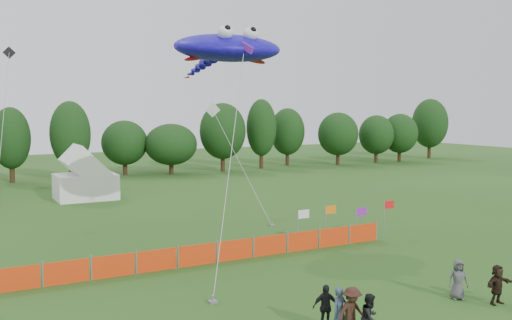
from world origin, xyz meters
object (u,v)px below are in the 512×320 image
spectator_a (340,312)px  spectator_c (352,313)px  spectator_d (325,307)px  stingray_kite (225,49)px  tent_right (85,178)px  spectator_f (497,285)px  spectator_b (370,318)px  barrier_fence (216,252)px  spectator_e (458,279)px

spectator_a → spectator_c: bearing=-68.0°
spectator_d → stingray_kite: size_ratio=0.08×
tent_right → spectator_f: tent_right is taller
spectator_b → spectator_f: (6.57, 0.46, -0.03)m
spectator_f → barrier_fence: bearing=122.0°
spectator_a → spectator_f: (7.16, -0.36, -0.06)m
spectator_b → spectator_e: bearing=-13.1°
spectator_d → tent_right: bearing=106.1°
spectator_a → spectator_b: size_ratio=1.04×
tent_right → barrier_fence: size_ratio=0.24×
spectator_a → stingray_kite: stingray_kite is taller
spectator_d → spectator_e: spectator_e is taller
spectator_e → stingray_kite: 17.85m
spectator_c → stingray_kite: bearing=76.4°
tent_right → spectator_e: tent_right is taller
barrier_fence → tent_right: bearing=93.8°
tent_right → spectator_a: tent_right is taller
tent_right → spectator_a: 32.68m
spectator_b → spectator_e: size_ratio=1.00×
tent_right → spectator_e: size_ratio=3.03×
spectator_b → spectator_c: bearing=99.3°
stingray_kite → spectator_e: bearing=-77.3°
spectator_a → spectator_b: bearing=-64.5°
spectator_c → spectator_f: bearing=-3.3°
stingray_kite → spectator_d: bearing=-102.1°
spectator_b → spectator_c: size_ratio=0.92×
spectator_c → spectator_f: (6.94, -0.01, -0.10)m
tent_right → spectator_a: size_ratio=2.91×
spectator_e → tent_right: bearing=129.3°
stingray_kite → spectator_a: bearing=-101.3°
spectator_a → stingray_kite: bearing=68.7°
tent_right → spectator_d: size_ratio=3.10×
spectator_e → spectator_f: (0.88, -1.13, -0.03)m
barrier_fence → spectator_c: spectator_c is taller
spectator_d → spectator_e: 6.35m
spectator_c → spectator_d: (-0.28, 1.08, -0.09)m
spectator_a → spectator_d: bearing=85.1°
barrier_fence → spectator_f: bearing=-56.0°
spectator_c → stingray_kite: (2.83, 15.53, 9.94)m
tent_right → barrier_fence: (1.49, -22.56, -1.20)m
spectator_a → tent_right: bearing=82.4°
spectator_f → spectator_d: bearing=169.4°
spectator_b → spectator_c: spectator_c is taller
tent_right → spectator_f: (8.53, -33.00, -0.94)m
spectator_b → spectator_e: (5.69, 1.58, -0.00)m
tent_right → spectator_f: size_ratio=3.13×
spectator_b → spectator_d: 1.68m
spectator_b → spectator_d: (-0.65, 1.55, -0.02)m
tent_right → stingray_kite: (4.42, -17.46, 9.10)m
barrier_fence → spectator_c: bearing=-89.4°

